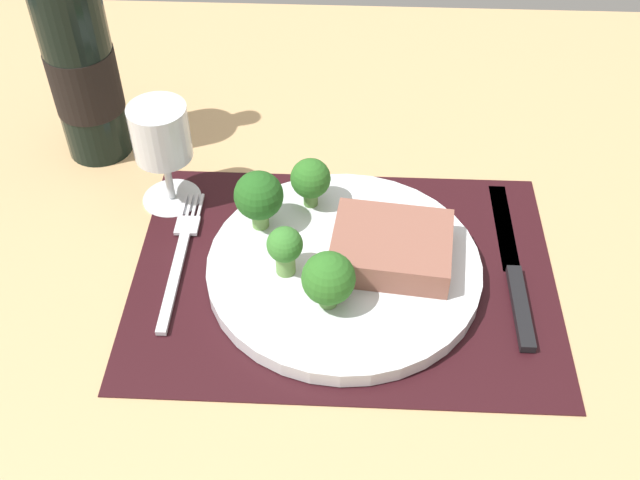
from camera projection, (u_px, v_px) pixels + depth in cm
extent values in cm
cube|color=tan|center=(347.00, 286.00, 76.04)|extent=(140.00, 110.00, 3.00)
cube|color=black|center=(348.00, 275.00, 74.88)|extent=(41.32, 30.25, 0.30)
cylinder|color=silver|center=(348.00, 268.00, 74.21)|extent=(26.73, 26.73, 1.60)
cube|color=#8C5647|center=(396.00, 247.00, 73.04)|extent=(12.32, 10.51, 2.97)
cylinder|color=#6B994C|center=(290.00, 263.00, 72.07)|extent=(1.87, 1.87, 2.14)
sphere|color=#387A2D|center=(289.00, 245.00, 70.29)|extent=(3.42, 3.42, 3.42)
cylinder|color=#5B8942|center=(315.00, 198.00, 79.07)|extent=(1.50, 1.50, 1.70)
sphere|color=#2D6B23|center=(315.00, 178.00, 77.23)|extent=(4.15, 4.15, 4.15)
cylinder|color=#6B994C|center=(264.00, 218.00, 76.66)|extent=(1.71, 1.71, 1.94)
sphere|color=#235B1E|center=(263.00, 196.00, 74.50)|extent=(4.93, 4.93, 4.93)
cylinder|color=#5B8942|center=(333.00, 299.00, 69.51)|extent=(1.70, 1.70, 1.30)
sphere|color=#2D6B23|center=(333.00, 278.00, 67.58)|extent=(4.90, 4.90, 4.90)
cube|color=silver|center=(178.00, 281.00, 73.72)|extent=(1.00, 13.00, 0.50)
cube|color=silver|center=(191.00, 226.00, 79.25)|extent=(2.40, 2.60, 0.40)
cube|color=silver|center=(188.00, 206.00, 81.48)|extent=(0.30, 3.60, 0.35)
cube|color=silver|center=(193.00, 206.00, 81.46)|extent=(0.30, 3.60, 0.35)
cube|color=silver|center=(199.00, 206.00, 81.44)|extent=(0.30, 3.60, 0.35)
cube|color=silver|center=(204.00, 206.00, 81.42)|extent=(0.30, 3.60, 0.35)
cube|color=black|center=(525.00, 307.00, 71.19)|extent=(1.40, 10.00, 0.80)
cube|color=silver|center=(508.00, 225.00, 79.52)|extent=(1.80, 13.00, 0.30)
cylinder|color=black|center=(86.00, 71.00, 82.14)|extent=(7.35, 7.35, 20.82)
cylinder|color=black|center=(88.00, 80.00, 82.87)|extent=(7.50, 7.50, 7.29)
cylinder|color=silver|center=(176.00, 198.00, 82.91)|extent=(6.35, 6.35, 0.40)
cylinder|color=silver|center=(172.00, 176.00, 80.77)|extent=(0.80, 0.80, 5.66)
cylinder|color=silver|center=(164.00, 132.00, 76.71)|extent=(6.01, 6.01, 5.88)
cylinder|color=#560C19|center=(167.00, 148.00, 78.07)|extent=(5.29, 5.29, 2.01)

